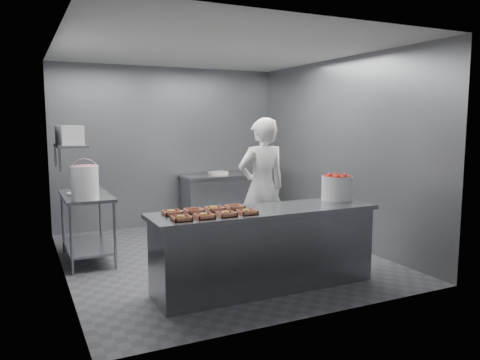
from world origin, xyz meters
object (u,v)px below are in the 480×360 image
at_px(tray_0, 181,218).
at_px(tray_2, 226,214).
at_px(service_counter, 265,248).
at_px(glaze_bucket, 85,182).
at_px(tray_5, 194,211).
at_px(tray_7, 235,207).
at_px(back_counter, 223,199).
at_px(prep_table, 87,217).
at_px(worker, 262,188).
at_px(appliance, 70,135).
at_px(tray_4, 172,212).
at_px(tray_6, 214,209).
at_px(strawberry_tub, 337,187).
at_px(tray_3, 247,212).
at_px(tray_1, 204,216).

height_order(tray_0, tray_2, same).
bearing_deg(service_counter, glaze_bucket, 138.48).
bearing_deg(tray_0, tray_5, 51.90).
xyz_separation_m(tray_5, tray_7, (0.48, 0.00, 0.00)).
xyz_separation_m(back_counter, tray_2, (-1.44, -3.40, 0.47)).
relative_size(prep_table, tray_2, 6.40).
distance_m(worker, appliance, 2.62).
distance_m(tray_4, tray_6, 0.48).
bearing_deg(worker, tray_5, 37.04).
bearing_deg(strawberry_tub, glaze_bucket, 153.95).
height_order(tray_7, appliance, appliance).
bearing_deg(tray_6, tray_7, 0.00).
bearing_deg(service_counter, appliance, 133.12).
height_order(tray_0, tray_5, tray_0).
height_order(prep_table, tray_2, tray_2).
xyz_separation_m(tray_3, tray_4, (-0.72, 0.31, 0.00)).
relative_size(back_counter, tray_3, 8.01).
bearing_deg(tray_5, prep_table, 115.81).
bearing_deg(tray_4, tray_7, 0.00).
xyz_separation_m(service_counter, glaze_bucket, (-1.71, 1.51, 0.67)).
distance_m(back_counter, tray_4, 3.67).
bearing_deg(strawberry_tub, tray_0, -171.76).
relative_size(tray_6, worker, 0.10).
xyz_separation_m(back_counter, worker, (-0.34, -2.12, 0.50)).
bearing_deg(tray_0, service_counter, 8.60).
distance_m(service_counter, strawberry_tub, 1.25).
bearing_deg(strawberry_tub, tray_4, 179.86).
distance_m(tray_4, tray_5, 0.24).
bearing_deg(back_counter, tray_3, -109.49).
relative_size(tray_1, tray_5, 1.00).
bearing_deg(tray_6, glaze_bucket, 130.61).
xyz_separation_m(service_counter, tray_7, (-0.30, 0.16, 0.47)).
height_order(prep_table, tray_3, tray_3).
relative_size(tray_3, tray_7, 1.00).
xyz_separation_m(prep_table, tray_2, (1.11, -2.10, 0.33)).
bearing_deg(tray_6, prep_table, 121.62).
relative_size(service_counter, tray_1, 13.88).
xyz_separation_m(tray_4, glaze_bucket, (-0.69, 1.36, 0.20)).
bearing_deg(tray_5, back_counter, 61.48).
relative_size(back_counter, tray_0, 8.01).
xyz_separation_m(prep_table, back_counter, (2.55, 1.30, -0.14)).
distance_m(service_counter, tray_1, 0.93).
bearing_deg(prep_table, glaze_bucket, -97.92).
bearing_deg(tray_2, tray_7, 51.90).
bearing_deg(tray_1, strawberry_tub, 9.29).
relative_size(tray_3, strawberry_tub, 0.50).
height_order(service_counter, tray_3, tray_3).
xyz_separation_m(tray_5, tray_6, (0.24, -0.00, 0.00)).
distance_m(tray_0, appliance, 2.37).
relative_size(tray_4, worker, 0.10).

